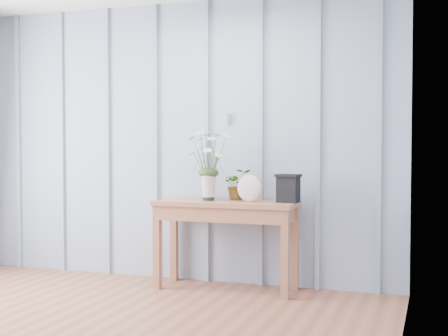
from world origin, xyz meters
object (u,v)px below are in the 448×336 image
at_px(daisy_vase, 209,156).
at_px(felt_disc_vessel, 250,188).
at_px(sideboard, 226,214).
at_px(carved_box, 288,188).

xyz_separation_m(daisy_vase, felt_disc_vessel, (0.37, -0.01, -0.27)).
height_order(sideboard, carved_box, carved_box).
xyz_separation_m(daisy_vase, carved_box, (0.68, 0.06, -0.26)).
relative_size(sideboard, daisy_vase, 1.97).
bearing_deg(felt_disc_vessel, daisy_vase, -171.17).
bearing_deg(daisy_vase, sideboard, 9.18).
bearing_deg(daisy_vase, carved_box, 4.66).
distance_m(daisy_vase, carved_box, 0.73).
bearing_deg(sideboard, daisy_vase, -170.82).
height_order(sideboard, daisy_vase, daisy_vase).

